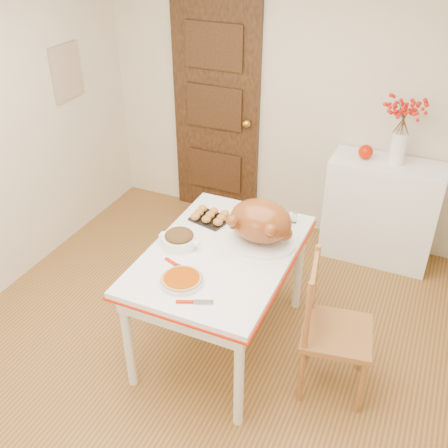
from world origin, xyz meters
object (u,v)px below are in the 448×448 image
at_px(chair_oak, 337,330).
at_px(pumpkin_pie, 182,279).
at_px(sideboard, 380,211).
at_px(kitchen_table, 221,298).
at_px(turkey_platter, 261,223).

bearing_deg(chair_oak, pumpkin_pie, 100.40).
xyz_separation_m(sideboard, kitchen_table, (-0.81, -1.54, -0.06)).
height_order(sideboard, chair_oak, chair_oak).
distance_m(chair_oak, turkey_platter, 0.83).
xyz_separation_m(kitchen_table, chair_oak, (0.82, -0.06, 0.08)).
bearing_deg(pumpkin_pie, chair_oak, 19.92).
bearing_deg(chair_oak, kitchen_table, 75.98).
xyz_separation_m(chair_oak, turkey_platter, (-0.62, 0.26, 0.47)).
distance_m(sideboard, kitchen_table, 1.74).
relative_size(chair_oak, turkey_platter, 1.98).
bearing_deg(pumpkin_pie, sideboard, 65.25).
xyz_separation_m(kitchen_table, pumpkin_pie, (-0.08, -0.39, 0.43)).
relative_size(sideboard, pumpkin_pie, 3.60).
height_order(turkey_platter, pumpkin_pie, turkey_platter).
bearing_deg(turkey_platter, pumpkin_pie, -123.89).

